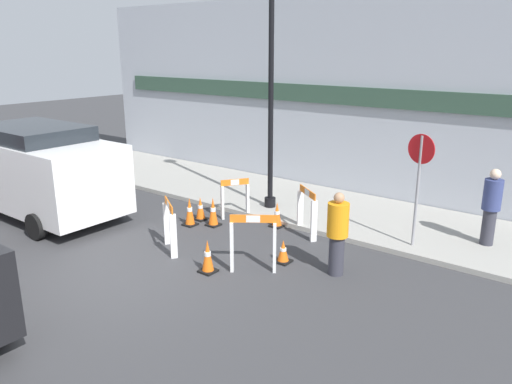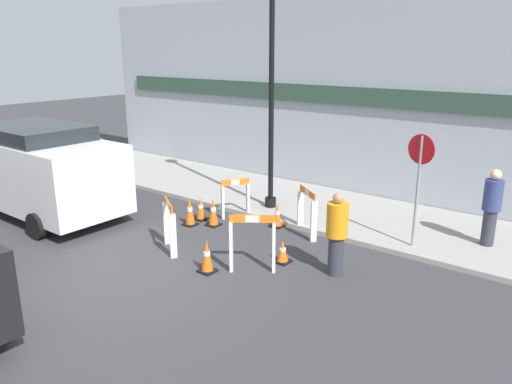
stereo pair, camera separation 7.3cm
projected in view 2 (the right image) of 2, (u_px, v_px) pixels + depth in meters
ground_plane at (96, 283)px, 8.98m from camera, size 60.00×60.00×0.00m
sidewalk_slab at (289, 200)px, 13.63m from camera, size 18.00×3.33×0.11m
storefront_facade at (325, 96)px, 14.19m from camera, size 18.00×0.22×5.50m
streetlamp_post at (272, 44)px, 11.80m from camera, size 0.44×0.44×6.41m
stop_sign at (419, 173)px, 9.95m from camera, size 0.59×0.16×2.34m
barricade_0 at (235, 197)px, 12.29m from camera, size 0.51×0.66×0.99m
barricade_1 at (170, 224)px, 10.26m from camera, size 0.78×0.58×1.08m
barricade_2 at (252, 241)px, 9.28m from camera, size 0.78×0.61×1.13m
barricade_3 at (307, 211)px, 11.10m from camera, size 0.77×0.61×1.08m
traffic_cone_0 at (207, 257)px, 9.34m from camera, size 0.30×0.30×0.65m
traffic_cone_1 at (277, 215)px, 11.72m from camera, size 0.30×0.30×0.60m
traffic_cone_2 at (201, 209)px, 12.22m from camera, size 0.30×0.30×0.58m
traffic_cone_3 at (283, 252)px, 9.79m from camera, size 0.30×0.30×0.46m
traffic_cone_4 at (213, 212)px, 11.79m from camera, size 0.30×0.30×0.70m
traffic_cone_5 at (190, 212)px, 11.81m from camera, size 0.30×0.30×0.69m
person_worker at (337, 232)px, 9.10m from camera, size 0.43×0.43×1.59m
person_pedestrian at (492, 205)px, 10.19m from camera, size 0.41×0.41×1.62m
work_van at (37, 166)px, 12.39m from camera, size 5.00×2.20×2.26m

